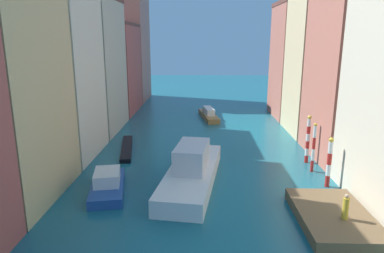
{
  "coord_description": "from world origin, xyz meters",
  "views": [
    {
      "loc": [
        -0.28,
        -12.02,
        11.07
      ],
      "look_at": [
        -1.27,
        26.41,
        1.5
      ],
      "focal_mm": 32.59,
      "sensor_mm": 36.0,
      "label": 1
    }
  ],
  "objects_px": {
    "mooring_pole_0": "(329,162)",
    "motorboat_0": "(108,184)",
    "person_on_dock": "(346,207)",
    "gondola_black": "(127,148)",
    "mooring_pole_2": "(308,139)",
    "motorboat_1": "(209,114)",
    "mooring_pole_1": "(314,147)",
    "waterfront_dock": "(333,217)",
    "vaporetto_white": "(192,170)"
  },
  "relations": [
    {
      "from": "mooring_pole_0",
      "to": "motorboat_0",
      "type": "distance_m",
      "value": 16.91
    },
    {
      "from": "person_on_dock",
      "to": "gondola_black",
      "type": "height_order",
      "value": "person_on_dock"
    },
    {
      "from": "person_on_dock",
      "to": "mooring_pole_2",
      "type": "height_order",
      "value": "mooring_pole_2"
    },
    {
      "from": "motorboat_0",
      "to": "motorboat_1",
      "type": "xyz_separation_m",
      "value": [
        8.1,
        25.39,
        -0.03
      ]
    },
    {
      "from": "mooring_pole_1",
      "to": "motorboat_1",
      "type": "xyz_separation_m",
      "value": [
        -8.49,
        20.86,
        -1.64
      ]
    },
    {
      "from": "person_on_dock",
      "to": "waterfront_dock",
      "type": "bearing_deg",
      "value": 109.4
    },
    {
      "from": "gondola_black",
      "to": "mooring_pole_2",
      "type": "bearing_deg",
      "value": -10.84
    },
    {
      "from": "motorboat_0",
      "to": "motorboat_1",
      "type": "distance_m",
      "value": 26.65
    },
    {
      "from": "person_on_dock",
      "to": "motorboat_1",
      "type": "distance_m",
      "value": 31.32
    },
    {
      "from": "person_on_dock",
      "to": "vaporetto_white",
      "type": "bearing_deg",
      "value": 143.51
    },
    {
      "from": "mooring_pole_0",
      "to": "motorboat_1",
      "type": "distance_m",
      "value": 25.62
    },
    {
      "from": "person_on_dock",
      "to": "gondola_black",
      "type": "xyz_separation_m",
      "value": [
        -16.27,
        15.19,
        -1.24
      ]
    },
    {
      "from": "motorboat_1",
      "to": "gondola_black",
      "type": "bearing_deg",
      "value": -120.04
    },
    {
      "from": "waterfront_dock",
      "to": "person_on_dock",
      "type": "relative_size",
      "value": 4.37
    },
    {
      "from": "motorboat_0",
      "to": "gondola_black",
      "type": "bearing_deg",
      "value": 93.95
    },
    {
      "from": "mooring_pole_1",
      "to": "gondola_black",
      "type": "height_order",
      "value": "mooring_pole_1"
    },
    {
      "from": "mooring_pole_1",
      "to": "motorboat_0",
      "type": "height_order",
      "value": "mooring_pole_1"
    },
    {
      "from": "vaporetto_white",
      "to": "motorboat_0",
      "type": "height_order",
      "value": "vaporetto_white"
    },
    {
      "from": "mooring_pole_0",
      "to": "mooring_pole_1",
      "type": "distance_m",
      "value": 3.2
    },
    {
      "from": "vaporetto_white",
      "to": "gondola_black",
      "type": "height_order",
      "value": "vaporetto_white"
    },
    {
      "from": "mooring_pole_2",
      "to": "mooring_pole_0",
      "type": "bearing_deg",
      "value": -89.83
    },
    {
      "from": "gondola_black",
      "to": "vaporetto_white",
      "type": "bearing_deg",
      "value": -50.0
    },
    {
      "from": "person_on_dock",
      "to": "motorboat_0",
      "type": "bearing_deg",
      "value": 162.11
    },
    {
      "from": "mooring_pole_1",
      "to": "gondola_black",
      "type": "xyz_separation_m",
      "value": [
        -17.29,
        5.64,
        -2.0
      ]
    },
    {
      "from": "mooring_pole_2",
      "to": "vaporetto_white",
      "type": "height_order",
      "value": "mooring_pole_2"
    },
    {
      "from": "person_on_dock",
      "to": "mooring_pole_1",
      "type": "relative_size",
      "value": 0.37
    },
    {
      "from": "mooring_pole_1",
      "to": "gondola_black",
      "type": "distance_m",
      "value": 18.3
    },
    {
      "from": "mooring_pole_1",
      "to": "motorboat_1",
      "type": "height_order",
      "value": "mooring_pole_1"
    },
    {
      "from": "mooring_pole_0",
      "to": "vaporetto_white",
      "type": "distance_m",
      "value": 10.58
    },
    {
      "from": "mooring_pole_1",
      "to": "vaporetto_white",
      "type": "bearing_deg",
      "value": -165.45
    },
    {
      "from": "waterfront_dock",
      "to": "motorboat_0",
      "type": "relative_size",
      "value": 1.09
    },
    {
      "from": "person_on_dock",
      "to": "motorboat_1",
      "type": "relative_size",
      "value": 0.2
    },
    {
      "from": "mooring_pole_2",
      "to": "motorboat_1",
      "type": "xyz_separation_m",
      "value": [
        -8.68,
        18.57,
        -1.73
      ]
    },
    {
      "from": "mooring_pole_1",
      "to": "motorboat_1",
      "type": "bearing_deg",
      "value": 112.15
    },
    {
      "from": "mooring_pole_1",
      "to": "motorboat_0",
      "type": "bearing_deg",
      "value": -164.75
    },
    {
      "from": "mooring_pole_0",
      "to": "mooring_pole_1",
      "type": "xyz_separation_m",
      "value": [
        -0.2,
        3.19,
        0.17
      ]
    },
    {
      "from": "mooring_pole_1",
      "to": "mooring_pole_2",
      "type": "distance_m",
      "value": 2.3
    },
    {
      "from": "gondola_black",
      "to": "waterfront_dock",
      "type": "bearing_deg",
      "value": -41.89
    },
    {
      "from": "gondola_black",
      "to": "person_on_dock",
      "type": "bearing_deg",
      "value": -43.03
    },
    {
      "from": "mooring_pole_1",
      "to": "gondola_black",
      "type": "bearing_deg",
      "value": 161.94
    },
    {
      "from": "mooring_pole_2",
      "to": "person_on_dock",
      "type": "bearing_deg",
      "value": -95.86
    },
    {
      "from": "mooring_pole_1",
      "to": "motorboat_0",
      "type": "relative_size",
      "value": 0.67
    },
    {
      "from": "motorboat_1",
      "to": "mooring_pole_0",
      "type": "bearing_deg",
      "value": -70.12
    },
    {
      "from": "waterfront_dock",
      "to": "person_on_dock",
      "type": "distance_m",
      "value": 1.43
    },
    {
      "from": "mooring_pole_0",
      "to": "gondola_black",
      "type": "xyz_separation_m",
      "value": [
        -17.5,
        8.83,
        -1.83
      ]
    },
    {
      "from": "mooring_pole_2",
      "to": "motorboat_1",
      "type": "distance_m",
      "value": 20.57
    },
    {
      "from": "vaporetto_white",
      "to": "mooring_pole_1",
      "type": "bearing_deg",
      "value": 14.55
    },
    {
      "from": "mooring_pole_0",
      "to": "mooring_pole_1",
      "type": "relative_size",
      "value": 0.92
    },
    {
      "from": "waterfront_dock",
      "to": "gondola_black",
      "type": "bearing_deg",
      "value": 138.11
    },
    {
      "from": "vaporetto_white",
      "to": "motorboat_0",
      "type": "xyz_separation_m",
      "value": [
        -6.28,
        -1.85,
        -0.44
      ]
    }
  ]
}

